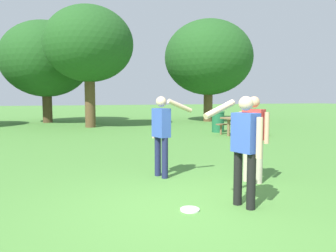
# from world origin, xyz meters

# --- Properties ---
(ground_plane) EXTENTS (120.00, 120.00, 0.00)m
(ground_plane) POSITION_xyz_m (0.00, 0.00, 0.00)
(ground_plane) COLOR #4C8438
(person_thrower) EXTENTS (0.78, 0.59, 1.64)m
(person_thrower) POSITION_xyz_m (0.92, -0.18, 0.96)
(person_thrower) COLOR black
(person_thrower) RESTS_ON ground
(person_catcher) EXTENTS (0.78, 0.59, 1.64)m
(person_catcher) POSITION_xyz_m (0.36, 1.98, 0.96)
(person_catcher) COLOR #1E234C
(person_catcher) RESTS_ON ground
(person_bystander) EXTENTS (0.38, 0.54, 1.64)m
(person_bystander) POSITION_xyz_m (1.86, 1.00, 0.94)
(person_bystander) COLOR #B7AD93
(person_bystander) RESTS_ON ground
(frisbee) EXTENTS (0.28, 0.28, 0.03)m
(frisbee) POSITION_xyz_m (0.11, -0.06, 0.01)
(frisbee) COLOR white
(frisbee) RESTS_ON ground
(picnic_table_near) EXTENTS (1.78, 1.52, 0.77)m
(picnic_table_near) POSITION_xyz_m (5.83, 7.75, 0.56)
(picnic_table_near) COLOR olive
(picnic_table_near) RESTS_ON ground
(trash_can_beside_table) EXTENTS (0.59, 0.59, 0.96)m
(trash_can_beside_table) POSITION_xyz_m (5.47, 9.22, 0.48)
(trash_can_beside_table) COLOR #1E663D
(trash_can_beside_table) RESTS_ON ground
(tree_broad_center) EXTENTS (5.48, 5.48, 6.28)m
(tree_broad_center) POSITION_xyz_m (-1.99, 17.78, 3.93)
(tree_broad_center) COLOR #4C3823
(tree_broad_center) RESTS_ON ground
(tree_far_right) EXTENTS (4.64, 4.64, 6.35)m
(tree_far_right) POSITION_xyz_m (0.20, 13.65, 4.34)
(tree_far_right) COLOR brown
(tree_far_right) RESTS_ON ground
(tree_slender_mid) EXTENTS (5.72, 5.72, 6.60)m
(tree_slender_mid) POSITION_xyz_m (8.02, 15.44, 4.15)
(tree_slender_mid) COLOR brown
(tree_slender_mid) RESTS_ON ground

